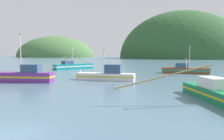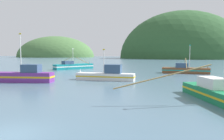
{
  "view_description": "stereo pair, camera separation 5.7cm",
  "coord_description": "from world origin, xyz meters",
  "views": [
    {
      "loc": [
        8.24,
        -8.68,
        4.41
      ],
      "look_at": [
        -1.83,
        27.24,
        1.4
      ],
      "focal_mm": 32.8,
      "sensor_mm": 36.0,
      "label": 1
    },
    {
      "loc": [
        8.29,
        -8.67,
        4.41
      ],
      "look_at": [
        -1.83,
        27.24,
        1.4
      ],
      "focal_mm": 32.8,
      "sensor_mm": 36.0,
      "label": 2
    }
  ],
  "objects": [
    {
      "name": "fishing_boat_green",
      "position": [
        12.8,
        11.4,
        0.73
      ],
      "size": [
        18.28,
        11.51,
        7.44
      ],
      "rotation": [
        0.0,
        0.0,
        5.07
      ],
      "color": "#197A47",
      "rests_on": "ground"
    },
    {
      "name": "fishing_boat_purple",
      "position": [
        -13.59,
        17.93,
        0.96
      ],
      "size": [
        10.1,
        3.89,
        7.52
      ],
      "rotation": [
        0.0,
        0.0,
        3.33
      ],
      "color": "#6B2D84",
      "rests_on": "ground"
    },
    {
      "name": "hill_far_center",
      "position": [
        -130.96,
        222.07,
        0.0
      ],
      "size": [
        99.35,
        79.48,
        52.19
      ],
      "primitive_type": "ellipsoid",
      "color": "#47703D",
      "rests_on": "ground"
    },
    {
      "name": "ground_plane",
      "position": [
        0.0,
        0.0,
        0.0
      ],
      "size": [
        600.0,
        600.0,
        0.0
      ],
      "primitive_type": "plane",
      "color": "slate"
    },
    {
      "name": "hill_far_right",
      "position": [
        18.0,
        193.63,
        0.0
      ],
      "size": [
        114.02,
        91.21,
        87.04
      ],
      "primitive_type": "ellipsoid",
      "color": "#2D562D",
      "rests_on": "ground"
    },
    {
      "name": "fishing_boat_white",
      "position": [
        -1.69,
        23.54,
        0.83
      ],
      "size": [
        9.84,
        2.23,
        5.18
      ],
      "rotation": [
        0.0,
        0.0,
        3.17
      ],
      "color": "white",
      "rests_on": "ground"
    },
    {
      "name": "fishing_boat_teal",
      "position": [
        -18.06,
        44.22,
        0.86
      ],
      "size": [
        13.09,
        11.12,
        5.86
      ],
      "rotation": [
        0.0,
        0.0,
        0.97
      ],
      "color": "#147F84",
      "rests_on": "ground"
    },
    {
      "name": "fishing_boat_brown",
      "position": [
        11.6,
        39.2,
        0.83
      ],
      "size": [
        10.09,
        13.94,
        6.33
      ],
      "rotation": [
        0.0,
        0.0,
        6.25
      ],
      "color": "brown",
      "rests_on": "ground"
    }
  ]
}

